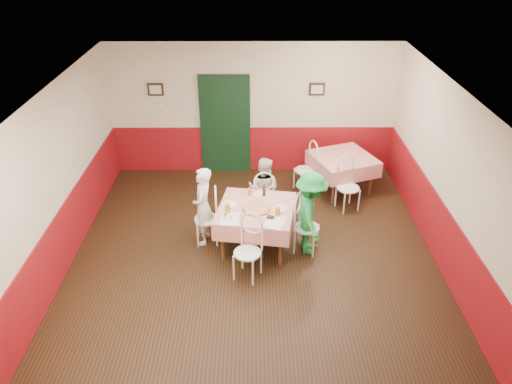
{
  "coord_description": "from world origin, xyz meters",
  "views": [
    {
      "loc": [
        0.0,
        -6.46,
        4.97
      ],
      "look_at": [
        0.04,
        0.57,
        1.05
      ],
      "focal_mm": 35.0,
      "sensor_mm": 36.0,
      "label": 1
    }
  ],
  "objects_px": {
    "beer_bottle": "(264,191)",
    "glass_a": "(227,209)",
    "second_table": "(342,174)",
    "chair_right": "(307,228)",
    "main_table": "(256,227)",
    "chair_second_a": "(305,170)",
    "diner_far": "(264,189)",
    "chair_left": "(207,219)",
    "diner_left": "(203,206)",
    "chair_second_b": "(348,188)",
    "diner_right": "(311,214)",
    "glass_b": "(278,212)",
    "wallet": "(270,217)",
    "glass_c": "(249,192)",
    "chair_near": "(247,253)",
    "chair_far": "(263,198)",
    "pizza": "(256,209)"
  },
  "relations": [
    {
      "from": "glass_a",
      "to": "glass_b",
      "type": "relative_size",
      "value": 1.02
    },
    {
      "from": "chair_far",
      "to": "diner_left",
      "type": "distance_m",
      "value": 1.26
    },
    {
      "from": "chair_near",
      "to": "beer_bottle",
      "type": "xyz_separation_m",
      "value": [
        0.28,
        1.2,
        0.42
      ]
    },
    {
      "from": "diner_far",
      "to": "beer_bottle",
      "type": "bearing_deg",
      "value": 110.3
    },
    {
      "from": "chair_right",
      "to": "wallet",
      "type": "distance_m",
      "value": 0.71
    },
    {
      "from": "pizza",
      "to": "glass_a",
      "type": "relative_size",
      "value": 2.88
    },
    {
      "from": "second_table",
      "to": "chair_far",
      "type": "xyz_separation_m",
      "value": [
        -1.62,
        -1.13,
        0.08
      ]
    },
    {
      "from": "chair_near",
      "to": "chair_second_a",
      "type": "xyz_separation_m",
      "value": [
        1.14,
        2.81,
        0.0
      ]
    },
    {
      "from": "pizza",
      "to": "diner_far",
      "type": "relative_size",
      "value": 0.35
    },
    {
      "from": "chair_second_a",
      "to": "beer_bottle",
      "type": "height_order",
      "value": "beer_bottle"
    },
    {
      "from": "diner_left",
      "to": "diner_right",
      "type": "height_order",
      "value": "diner_right"
    },
    {
      "from": "second_table",
      "to": "diner_far",
      "type": "distance_m",
      "value": 1.95
    },
    {
      "from": "beer_bottle",
      "to": "wallet",
      "type": "distance_m",
      "value": 0.69
    },
    {
      "from": "chair_near",
      "to": "wallet",
      "type": "relative_size",
      "value": 8.18
    },
    {
      "from": "glass_c",
      "to": "diner_left",
      "type": "height_order",
      "value": "diner_left"
    },
    {
      "from": "main_table",
      "to": "diner_far",
      "type": "height_order",
      "value": "diner_far"
    },
    {
      "from": "chair_second_a",
      "to": "glass_c",
      "type": "height_order",
      "value": "chair_second_a"
    },
    {
      "from": "chair_left",
      "to": "diner_right",
      "type": "relative_size",
      "value": 0.62
    },
    {
      "from": "chair_second_a",
      "to": "diner_left",
      "type": "bearing_deg",
      "value": -67.18
    },
    {
      "from": "glass_a",
      "to": "glass_c",
      "type": "xyz_separation_m",
      "value": [
        0.35,
        0.58,
        -0.01
      ]
    },
    {
      "from": "chair_second_a",
      "to": "beer_bottle",
      "type": "xyz_separation_m",
      "value": [
        -0.86,
        -1.61,
        0.42
      ]
    },
    {
      "from": "main_table",
      "to": "chair_left",
      "type": "relative_size",
      "value": 1.36
    },
    {
      "from": "glass_b",
      "to": "glass_c",
      "type": "bearing_deg",
      "value": 123.89
    },
    {
      "from": "chair_left",
      "to": "chair_second_a",
      "type": "height_order",
      "value": "same"
    },
    {
      "from": "chair_near",
      "to": "diner_left",
      "type": "xyz_separation_m",
      "value": [
        -0.75,
        0.98,
        0.25
      ]
    },
    {
      "from": "glass_b",
      "to": "diner_right",
      "type": "height_order",
      "value": "diner_right"
    },
    {
      "from": "chair_near",
      "to": "glass_a",
      "type": "distance_m",
      "value": 0.85
    },
    {
      "from": "beer_bottle",
      "to": "chair_left",
      "type": "bearing_deg",
      "value": -167.24
    },
    {
      "from": "second_table",
      "to": "beer_bottle",
      "type": "xyz_separation_m",
      "value": [
        -1.61,
        -1.61,
        0.49
      ]
    },
    {
      "from": "second_table",
      "to": "diner_right",
      "type": "bearing_deg",
      "value": -112.21
    },
    {
      "from": "chair_second_b",
      "to": "diner_right",
      "type": "distance_m",
      "value": 1.64
    },
    {
      "from": "main_table",
      "to": "chair_second_a",
      "type": "xyz_separation_m",
      "value": [
        1.0,
        1.97,
        0.08
      ]
    },
    {
      "from": "chair_right",
      "to": "beer_bottle",
      "type": "bearing_deg",
      "value": 74.22
    },
    {
      "from": "wallet",
      "to": "diner_far",
      "type": "bearing_deg",
      "value": 103.21
    },
    {
      "from": "diner_left",
      "to": "chair_left",
      "type": "bearing_deg",
      "value": 86.45
    },
    {
      "from": "chair_far",
      "to": "glass_a",
      "type": "relative_size",
      "value": 5.97
    },
    {
      "from": "second_table",
      "to": "diner_left",
      "type": "height_order",
      "value": "diner_left"
    },
    {
      "from": "chair_second_a",
      "to": "diner_left",
      "type": "distance_m",
      "value": 2.64
    },
    {
      "from": "second_table",
      "to": "chair_right",
      "type": "distance_m",
      "value": 2.3
    },
    {
      "from": "chair_second_a",
      "to": "wallet",
      "type": "height_order",
      "value": "chair_second_a"
    },
    {
      "from": "main_table",
      "to": "chair_right",
      "type": "height_order",
      "value": "chair_right"
    },
    {
      "from": "chair_second_b",
      "to": "chair_left",
      "type": "bearing_deg",
      "value": -178.49
    },
    {
      "from": "second_table",
      "to": "chair_second_a",
      "type": "bearing_deg",
      "value": 180.0
    },
    {
      "from": "beer_bottle",
      "to": "glass_a",
      "type": "bearing_deg",
      "value": -139.28
    },
    {
      "from": "glass_c",
      "to": "glass_b",
      "type": "bearing_deg",
      "value": -56.11
    },
    {
      "from": "glass_b",
      "to": "beer_bottle",
      "type": "distance_m",
      "value": 0.64
    },
    {
      "from": "beer_bottle",
      "to": "diner_far",
      "type": "bearing_deg",
      "value": 89.38
    },
    {
      "from": "main_table",
      "to": "chair_second_b",
      "type": "relative_size",
      "value": 1.36
    },
    {
      "from": "chair_left",
      "to": "chair_far",
      "type": "distance_m",
      "value": 1.2
    },
    {
      "from": "glass_c",
      "to": "wallet",
      "type": "height_order",
      "value": "glass_c"
    }
  ]
}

